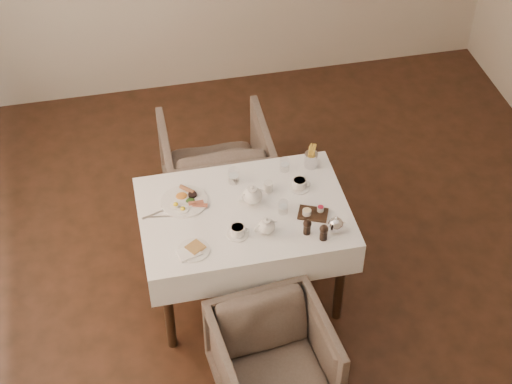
{
  "coord_description": "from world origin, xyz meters",
  "views": [
    {
      "loc": [
        -1.07,
        -3.33,
        4.11
      ],
      "look_at": [
        -0.33,
        0.11,
        0.82
      ],
      "focal_mm": 55.0,
      "sensor_mm": 36.0,
      "label": 1
    }
  ],
  "objects_px": {
    "breakfast_plate": "(185,201)",
    "teapot_centre": "(252,195)",
    "table": "(244,224)",
    "armchair_far": "(216,167)",
    "armchair_near": "(273,361)"
  },
  "relations": [
    {
      "from": "table",
      "to": "armchair_far",
      "type": "distance_m",
      "value": 0.93
    },
    {
      "from": "armchair_near",
      "to": "teapot_centre",
      "type": "relative_size",
      "value": 3.91
    },
    {
      "from": "table",
      "to": "armchair_far",
      "type": "relative_size",
      "value": 1.65
    },
    {
      "from": "armchair_far",
      "to": "table",
      "type": "bearing_deg",
      "value": 92.58
    },
    {
      "from": "breakfast_plate",
      "to": "teapot_centre",
      "type": "bearing_deg",
      "value": -32.9
    },
    {
      "from": "armchair_near",
      "to": "teapot_centre",
      "type": "height_order",
      "value": "teapot_centre"
    },
    {
      "from": "table",
      "to": "armchair_near",
      "type": "bearing_deg",
      "value": -89.77
    },
    {
      "from": "table",
      "to": "teapot_centre",
      "type": "height_order",
      "value": "teapot_centre"
    },
    {
      "from": "table",
      "to": "breakfast_plate",
      "type": "xyz_separation_m",
      "value": [
        -0.34,
        0.15,
        0.13
      ]
    },
    {
      "from": "table",
      "to": "breakfast_plate",
      "type": "height_order",
      "value": "breakfast_plate"
    },
    {
      "from": "breakfast_plate",
      "to": "teapot_centre",
      "type": "relative_size",
      "value": 1.7
    },
    {
      "from": "armchair_far",
      "to": "breakfast_plate",
      "type": "distance_m",
      "value": 0.9
    },
    {
      "from": "breakfast_plate",
      "to": "teapot_centre",
      "type": "distance_m",
      "value": 0.42
    },
    {
      "from": "armchair_far",
      "to": "breakfast_plate",
      "type": "bearing_deg",
      "value": 67.5
    },
    {
      "from": "armchair_far",
      "to": "breakfast_plate",
      "type": "height_order",
      "value": "breakfast_plate"
    }
  ]
}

